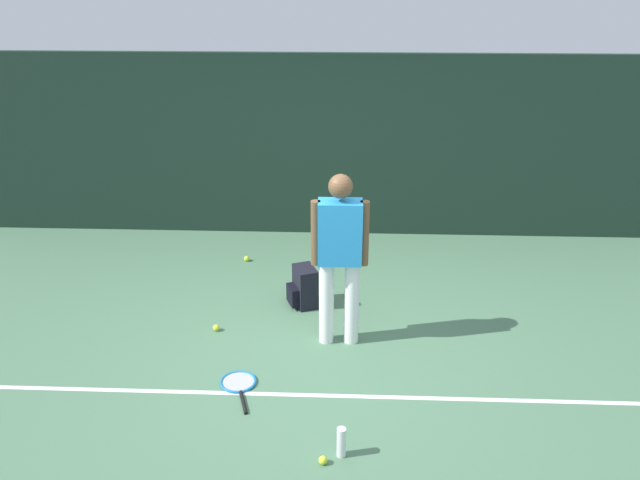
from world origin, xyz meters
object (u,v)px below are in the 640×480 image
at_px(tennis_ball_mid_court, 247,259).
at_px(tennis_racket, 239,384).
at_px(backpack, 304,287).
at_px(tennis_ball_by_fence, 216,328).
at_px(tennis_ball_near_player, 323,460).
at_px(water_bottle, 341,442).
at_px(tennis_player, 340,251).

bearing_deg(tennis_ball_mid_court, tennis_racket, -83.28).
distance_m(backpack, tennis_ball_mid_court, 1.33).
bearing_deg(tennis_ball_by_fence, tennis_ball_near_player, -57.99).
xyz_separation_m(tennis_racket, tennis_ball_near_player, (0.77, -0.94, 0.02)).
relative_size(tennis_ball_by_fence, tennis_ball_mid_court, 1.00).
bearing_deg(tennis_racket, water_bottle, -150.00).
xyz_separation_m(tennis_ball_near_player, water_bottle, (0.13, 0.09, 0.09)).
relative_size(backpack, tennis_ball_by_fence, 6.67).
height_order(tennis_ball_near_player, tennis_ball_mid_court, same).
bearing_deg(tennis_ball_by_fence, tennis_ball_mid_court, 87.61).
distance_m(tennis_ball_by_fence, water_bottle, 2.15).
xyz_separation_m(backpack, tennis_ball_mid_court, (-0.78, 1.07, -0.18)).
distance_m(tennis_player, water_bottle, 1.80).
height_order(tennis_ball_near_player, tennis_ball_by_fence, same).
bearing_deg(tennis_ball_mid_court, tennis_ball_by_fence, -92.39).
bearing_deg(tennis_player, tennis_racket, -140.06).
xyz_separation_m(tennis_racket, water_bottle, (0.91, -0.84, 0.11)).
bearing_deg(backpack, tennis_ball_mid_court, -166.04).
relative_size(tennis_player, tennis_racket, 2.67).
bearing_deg(backpack, tennis_racket, -40.27).
xyz_separation_m(tennis_player, tennis_ball_by_fence, (-1.23, 0.14, -0.93)).
bearing_deg(water_bottle, tennis_racket, 137.16).
bearing_deg(tennis_ball_by_fence, tennis_racket, -67.62).
bearing_deg(water_bottle, backpack, 100.58).
xyz_separation_m(backpack, water_bottle, (0.43, -2.30, -0.09)).
bearing_deg(tennis_racket, tennis_ball_near_player, -157.55).
xyz_separation_m(tennis_racket, backpack, (0.48, 1.45, 0.20)).
relative_size(backpack, tennis_ball_near_player, 6.67).
height_order(tennis_racket, water_bottle, water_bottle).
distance_m(tennis_player, tennis_racket, 1.49).
height_order(tennis_ball_by_fence, water_bottle, water_bottle).
distance_m(tennis_ball_by_fence, tennis_ball_mid_court, 1.64).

